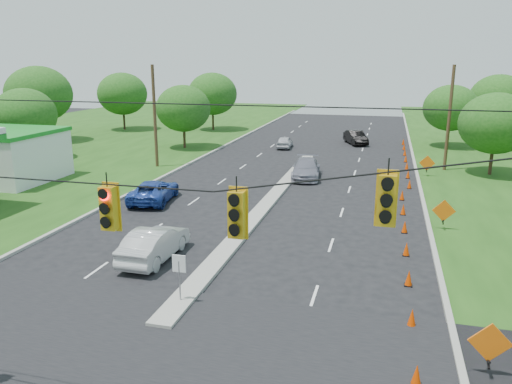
# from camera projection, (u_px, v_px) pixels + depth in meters

# --- Properties ---
(curb_left) EXTENTS (0.25, 110.00, 0.16)m
(curb_left) POSITION_uv_depth(u_px,v_px,m) (182.00, 168.00, 44.56)
(curb_left) COLOR gray
(curb_left) RESTS_ON ground
(curb_right) EXTENTS (0.25, 110.00, 0.16)m
(curb_right) POSITION_uv_depth(u_px,v_px,m) (418.00, 182.00, 39.59)
(curb_right) COLOR gray
(curb_right) RESTS_ON ground
(median) EXTENTS (1.00, 34.00, 0.18)m
(median) POSITION_uv_depth(u_px,v_px,m) (269.00, 203.00, 33.66)
(median) COLOR gray
(median) RESTS_ON ground
(median_sign) EXTENTS (0.55, 0.06, 2.05)m
(median_sign) POSITION_uv_depth(u_px,v_px,m) (179.00, 269.00, 19.26)
(median_sign) COLOR gray
(median_sign) RESTS_ON ground
(signal_span) EXTENTS (25.60, 0.32, 9.00)m
(signal_span) POSITION_uv_depth(u_px,v_px,m) (54.00, 247.00, 11.83)
(signal_span) COLOR #422D1C
(signal_span) RESTS_ON ground
(utility_pole_far_left) EXTENTS (0.28, 0.28, 9.00)m
(utility_pole_far_left) POSITION_uv_depth(u_px,v_px,m) (155.00, 117.00, 44.02)
(utility_pole_far_left) COLOR #422D1C
(utility_pole_far_left) RESTS_ON ground
(utility_pole_far_right) EXTENTS (0.28, 0.28, 9.00)m
(utility_pole_far_right) POSITION_uv_depth(u_px,v_px,m) (449.00, 119.00, 42.53)
(utility_pole_far_right) COLOR #422D1C
(utility_pole_far_right) RESTS_ON ground
(cone_0) EXTENTS (0.32, 0.32, 0.70)m
(cone_0) POSITION_uv_depth(u_px,v_px,m) (417.00, 375.00, 14.58)
(cone_0) COLOR #D93900
(cone_0) RESTS_ON ground
(cone_1) EXTENTS (0.32, 0.32, 0.70)m
(cone_1) POSITION_uv_depth(u_px,v_px,m) (412.00, 318.00, 17.86)
(cone_1) COLOR #D93900
(cone_1) RESTS_ON ground
(cone_2) EXTENTS (0.32, 0.32, 0.70)m
(cone_2) POSITION_uv_depth(u_px,v_px,m) (409.00, 278.00, 21.13)
(cone_2) COLOR #D93900
(cone_2) RESTS_ON ground
(cone_3) EXTENTS (0.32, 0.32, 0.70)m
(cone_3) POSITION_uv_depth(u_px,v_px,m) (406.00, 249.00, 24.40)
(cone_3) COLOR #D93900
(cone_3) RESTS_ON ground
(cone_4) EXTENTS (0.32, 0.32, 0.70)m
(cone_4) POSITION_uv_depth(u_px,v_px,m) (405.00, 227.00, 27.68)
(cone_4) COLOR #D93900
(cone_4) RESTS_ON ground
(cone_5) EXTENTS (0.32, 0.32, 0.70)m
(cone_5) POSITION_uv_depth(u_px,v_px,m) (403.00, 209.00, 30.95)
(cone_5) COLOR #D93900
(cone_5) RESTS_ON ground
(cone_6) EXTENTS (0.32, 0.32, 0.70)m
(cone_6) POSITION_uv_depth(u_px,v_px,m) (402.00, 195.00, 34.23)
(cone_6) COLOR #D93900
(cone_6) RESTS_ON ground
(cone_7) EXTENTS (0.32, 0.32, 0.70)m
(cone_7) POSITION_uv_depth(u_px,v_px,m) (410.00, 184.00, 37.35)
(cone_7) COLOR #D93900
(cone_7) RESTS_ON ground
(cone_8) EXTENTS (0.32, 0.32, 0.70)m
(cone_8) POSITION_uv_depth(u_px,v_px,m) (408.00, 174.00, 40.63)
(cone_8) COLOR #D93900
(cone_8) RESTS_ON ground
(cone_9) EXTENTS (0.32, 0.32, 0.70)m
(cone_9) POSITION_uv_depth(u_px,v_px,m) (407.00, 166.00, 43.90)
(cone_9) COLOR #D93900
(cone_9) RESTS_ON ground
(cone_10) EXTENTS (0.32, 0.32, 0.70)m
(cone_10) POSITION_uv_depth(u_px,v_px,m) (406.00, 158.00, 47.17)
(cone_10) COLOR #D93900
(cone_10) RESTS_ON ground
(cone_11) EXTENTS (0.32, 0.32, 0.70)m
(cone_11) POSITION_uv_depth(u_px,v_px,m) (405.00, 152.00, 50.45)
(cone_11) COLOR #D93900
(cone_11) RESTS_ON ground
(cone_12) EXTENTS (0.32, 0.32, 0.70)m
(cone_12) POSITION_uv_depth(u_px,v_px,m) (404.00, 147.00, 53.72)
(cone_12) COLOR #D93900
(cone_12) RESTS_ON ground
(cone_13) EXTENTS (0.32, 0.32, 0.70)m
(cone_13) POSITION_uv_depth(u_px,v_px,m) (403.00, 142.00, 57.00)
(cone_13) COLOR #D93900
(cone_13) RESTS_ON ground
(work_sign_0) EXTENTS (1.27, 0.58, 1.37)m
(work_sign_0) POSITION_uv_depth(u_px,v_px,m) (490.00, 344.00, 14.82)
(work_sign_0) COLOR black
(work_sign_0) RESTS_ON ground
(work_sign_1) EXTENTS (1.27, 0.58, 1.37)m
(work_sign_1) POSITION_uv_depth(u_px,v_px,m) (444.00, 212.00, 27.91)
(work_sign_1) COLOR black
(work_sign_1) RESTS_ON ground
(work_sign_2) EXTENTS (1.27, 0.58, 1.37)m
(work_sign_2) POSITION_uv_depth(u_px,v_px,m) (427.00, 164.00, 41.01)
(work_sign_2) COLOR black
(work_sign_2) RESTS_ON ground
(tree_2) EXTENTS (5.88, 5.88, 6.86)m
(tree_2) POSITION_uv_depth(u_px,v_px,m) (25.00, 115.00, 47.38)
(tree_2) COLOR black
(tree_2) RESTS_ON ground
(tree_3) EXTENTS (7.56, 7.56, 8.82)m
(tree_3) POSITION_uv_depth(u_px,v_px,m) (39.00, 94.00, 57.90)
(tree_3) COLOR black
(tree_3) RESTS_ON ground
(tree_4) EXTENTS (6.72, 6.72, 7.84)m
(tree_4) POSITION_uv_depth(u_px,v_px,m) (122.00, 94.00, 68.30)
(tree_4) COLOR black
(tree_4) RESTS_ON ground
(tree_5) EXTENTS (5.88, 5.88, 6.86)m
(tree_5) POSITION_uv_depth(u_px,v_px,m) (183.00, 108.00, 53.78)
(tree_5) COLOR black
(tree_5) RESTS_ON ground
(tree_6) EXTENTS (6.72, 6.72, 7.84)m
(tree_6) POSITION_uv_depth(u_px,v_px,m) (212.00, 94.00, 68.15)
(tree_6) COLOR black
(tree_6) RESTS_ON ground
(tree_9) EXTENTS (5.88, 5.88, 6.86)m
(tree_9) POSITION_uv_depth(u_px,v_px,m) (496.00, 123.00, 40.78)
(tree_9) COLOR black
(tree_9) RESTS_ON ground
(tree_11) EXTENTS (6.72, 6.72, 7.84)m
(tree_11) POSITION_uv_depth(u_px,v_px,m) (498.00, 99.00, 59.28)
(tree_11) COLOR black
(tree_11) RESTS_ON ground
(tree_12) EXTENTS (5.88, 5.88, 6.86)m
(tree_12) POSITION_uv_depth(u_px,v_px,m) (451.00, 108.00, 54.37)
(tree_12) COLOR black
(tree_12) RESTS_ON ground
(white_sedan) EXTENTS (1.73, 4.83, 1.59)m
(white_sedan) POSITION_uv_depth(u_px,v_px,m) (155.00, 243.00, 23.88)
(white_sedan) COLOR #B7B7B7
(white_sedan) RESTS_ON ground
(blue_pickup) EXTENTS (3.16, 5.55, 1.46)m
(blue_pickup) POSITION_uv_depth(u_px,v_px,m) (154.00, 191.00, 33.84)
(blue_pickup) COLOR #22409B
(blue_pickup) RESTS_ON ground
(silver_car_far) EXTENTS (2.74, 5.56, 1.55)m
(silver_car_far) POSITION_uv_depth(u_px,v_px,m) (306.00, 169.00, 40.65)
(silver_car_far) COLOR gray
(silver_car_far) RESTS_ON ground
(silver_car_oncoming) EXTENTS (1.81, 3.91, 1.30)m
(silver_car_oncoming) POSITION_uv_depth(u_px,v_px,m) (285.00, 142.00, 54.85)
(silver_car_oncoming) COLOR #BBBCC2
(silver_car_oncoming) RESTS_ON ground
(dark_car_receding) EXTENTS (3.27, 4.99, 1.55)m
(dark_car_receding) POSITION_uv_depth(u_px,v_px,m) (356.00, 137.00, 57.36)
(dark_car_receding) COLOR black
(dark_car_receding) RESTS_ON ground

